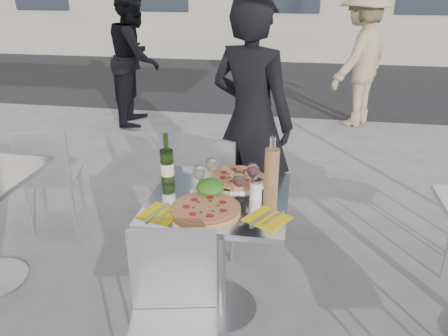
% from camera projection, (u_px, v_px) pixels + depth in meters
% --- Properties ---
extents(ground, '(80.00, 80.00, 0.00)m').
position_uv_depth(ground, '(220.00, 309.00, 2.59)').
color(ground, slate).
extents(street_asphalt, '(24.00, 5.00, 0.00)m').
position_uv_depth(street_asphalt, '(280.00, 80.00, 8.46)').
color(street_asphalt, black).
rests_on(street_asphalt, ground).
extents(main_table, '(0.72, 0.72, 0.75)m').
position_uv_depth(main_table, '(219.00, 231.00, 2.38)').
color(main_table, '#B7BABF').
rests_on(main_table, ground).
extents(chair_far, '(0.54, 0.54, 0.89)m').
position_uv_depth(chair_far, '(217.00, 183.00, 2.97)').
color(chair_far, silver).
rests_on(chair_far, ground).
extents(chair_near, '(0.45, 0.46, 0.84)m').
position_uv_depth(chair_near, '(173.00, 310.00, 1.87)').
color(chair_near, silver).
rests_on(chair_near, ground).
extents(side_chair_lfar, '(0.47, 0.48, 0.83)m').
position_uv_depth(side_chair_lfar, '(48.00, 171.00, 3.24)').
color(side_chair_lfar, silver).
rests_on(side_chair_lfar, ground).
extents(woman_diner, '(0.75, 0.64, 1.74)m').
position_uv_depth(woman_diner, '(251.00, 122.00, 3.09)').
color(woman_diner, black).
rests_on(woman_diner, ground).
extents(pedestrian_a, '(0.77, 0.93, 1.73)m').
position_uv_depth(pedestrian_a, '(135.00, 58.00, 5.64)').
color(pedestrian_a, black).
rests_on(pedestrian_a, ground).
extents(pedestrian_b, '(1.15, 1.30, 1.74)m').
position_uv_depth(pedestrian_b, '(360.00, 58.00, 5.57)').
color(pedestrian_b, tan).
rests_on(pedestrian_b, ground).
extents(pizza_near, '(0.35, 0.35, 0.02)m').
position_uv_depth(pizza_near, '(206.00, 209.00, 2.15)').
color(pizza_near, tan).
rests_on(pizza_near, main_table).
extents(pizza_far, '(0.34, 0.34, 0.03)m').
position_uv_depth(pizza_far, '(237.00, 178.00, 2.47)').
color(pizza_far, white).
rests_on(pizza_far, main_table).
extents(salad_plate, '(0.22, 0.22, 0.09)m').
position_uv_depth(salad_plate, '(210.00, 188.00, 2.30)').
color(salad_plate, white).
rests_on(salad_plate, main_table).
extents(wine_bottle, '(0.07, 0.08, 0.29)m').
position_uv_depth(wine_bottle, '(167.00, 165.00, 2.39)').
color(wine_bottle, '#2B4A1C').
rests_on(wine_bottle, main_table).
extents(carafe, '(0.08, 0.08, 0.29)m').
position_uv_depth(carafe, '(272.00, 167.00, 2.36)').
color(carafe, '#E6AB62').
rests_on(carafe, main_table).
extents(sugar_shaker, '(0.06, 0.06, 0.11)m').
position_uv_depth(sugar_shaker, '(256.00, 189.00, 2.26)').
color(sugar_shaker, white).
rests_on(sugar_shaker, main_table).
extents(wineglass_white_a, '(0.07, 0.07, 0.16)m').
position_uv_depth(wineglass_white_a, '(199.00, 173.00, 2.30)').
color(wineglass_white_a, white).
rests_on(wineglass_white_a, main_table).
extents(wineglass_white_b, '(0.07, 0.07, 0.16)m').
position_uv_depth(wineglass_white_b, '(211.00, 166.00, 2.40)').
color(wineglass_white_b, white).
rests_on(wineglass_white_b, main_table).
extents(wineglass_red_a, '(0.07, 0.07, 0.16)m').
position_uv_depth(wineglass_red_a, '(239.00, 180.00, 2.22)').
color(wineglass_red_a, white).
rests_on(wineglass_red_a, main_table).
extents(wineglass_red_b, '(0.07, 0.07, 0.16)m').
position_uv_depth(wineglass_red_b, '(253.00, 171.00, 2.33)').
color(wineglass_red_b, white).
rests_on(wineglass_red_b, main_table).
extents(napkin_left, '(0.22, 0.22, 0.01)m').
position_uv_depth(napkin_left, '(161.00, 213.00, 2.13)').
color(napkin_left, yellow).
rests_on(napkin_left, main_table).
extents(napkin_right, '(0.25, 0.25, 0.01)m').
position_uv_depth(napkin_right, '(267.00, 218.00, 2.08)').
color(napkin_right, yellow).
rests_on(napkin_right, main_table).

